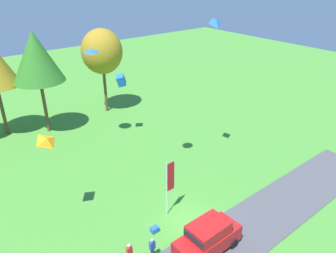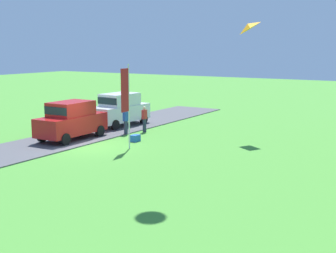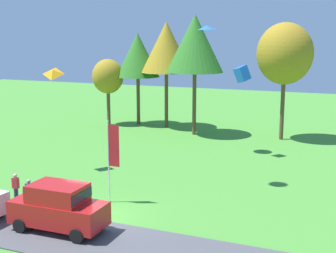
{
  "view_description": "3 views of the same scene",
  "coord_description": "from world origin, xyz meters",
  "px_view_note": "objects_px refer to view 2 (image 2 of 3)",
  "views": [
    {
      "loc": [
        -12.62,
        -12.87,
        16.9
      ],
      "look_at": [
        1.78,
        5.17,
        5.49
      ],
      "focal_mm": 35.0,
      "sensor_mm": 36.0,
      "label": 1
    },
    {
      "loc": [
        19.8,
        17.28,
        5.6
      ],
      "look_at": [
        2.44,
        6.64,
        2.1
      ],
      "focal_mm": 50.0,
      "sensor_mm": 36.0,
      "label": 2
    },
    {
      "loc": [
        12.01,
        -19.57,
        9.16
      ],
      "look_at": [
        1.46,
        5.62,
        3.88
      ],
      "focal_mm": 50.0,
      "sensor_mm": 36.0,
      "label": 3
    }
  ],
  "objects_px": {
    "person_beside_suv": "(126,121)",
    "cooler_box": "(135,138)",
    "car_suv_by_flagpole": "(120,108)",
    "car_suv_far_end": "(71,119)",
    "person_on_lawn": "(144,119)",
    "kite_diamond_high_right": "(247,26)",
    "flag_banner": "(126,96)"
  },
  "relations": [
    {
      "from": "flag_banner",
      "to": "kite_diamond_high_right",
      "type": "relative_size",
      "value": 4.35
    },
    {
      "from": "kite_diamond_high_right",
      "to": "cooler_box",
      "type": "bearing_deg",
      "value": -46.81
    },
    {
      "from": "car_suv_far_end",
      "to": "person_beside_suv",
      "type": "height_order",
      "value": "car_suv_far_end"
    },
    {
      "from": "car_suv_by_flagpole",
      "to": "person_on_lawn",
      "type": "distance_m",
      "value": 2.98
    },
    {
      "from": "car_suv_by_flagpole",
      "to": "person_beside_suv",
      "type": "relative_size",
      "value": 2.76
    },
    {
      "from": "car_suv_by_flagpole",
      "to": "person_beside_suv",
      "type": "height_order",
      "value": "car_suv_by_flagpole"
    },
    {
      "from": "cooler_box",
      "to": "kite_diamond_high_right",
      "type": "height_order",
      "value": "kite_diamond_high_right"
    },
    {
      "from": "car_suv_far_end",
      "to": "cooler_box",
      "type": "xyz_separation_m",
      "value": [
        -1.62,
        3.56,
        -1.1
      ]
    },
    {
      "from": "person_on_lawn",
      "to": "car_suv_by_flagpole",
      "type": "bearing_deg",
      "value": -109.69
    },
    {
      "from": "person_beside_suv",
      "to": "cooler_box",
      "type": "distance_m",
      "value": 2.47
    },
    {
      "from": "flag_banner",
      "to": "kite_diamond_high_right",
      "type": "distance_m",
      "value": 8.79
    },
    {
      "from": "cooler_box",
      "to": "person_on_lawn",
      "type": "bearing_deg",
      "value": -155.67
    },
    {
      "from": "person_on_lawn",
      "to": "cooler_box",
      "type": "bearing_deg",
      "value": 24.33
    },
    {
      "from": "car_suv_far_end",
      "to": "person_on_lawn",
      "type": "bearing_deg",
      "value": 153.21
    },
    {
      "from": "car_suv_by_flagpole",
      "to": "car_suv_far_end",
      "type": "distance_m",
      "value": 5.5
    },
    {
      "from": "person_beside_suv",
      "to": "car_suv_far_end",
      "type": "bearing_deg",
      "value": -29.04
    },
    {
      "from": "person_on_lawn",
      "to": "flag_banner",
      "type": "bearing_deg",
      "value": 23.99
    },
    {
      "from": "person_beside_suv",
      "to": "person_on_lawn",
      "type": "height_order",
      "value": "same"
    },
    {
      "from": "car_suv_by_flagpole",
      "to": "cooler_box",
      "type": "relative_size",
      "value": 8.42
    },
    {
      "from": "car_suv_by_flagpole",
      "to": "flag_banner",
      "type": "distance_m",
      "value": 7.89
    },
    {
      "from": "person_on_lawn",
      "to": "person_beside_suv",
      "type": "bearing_deg",
      "value": -21.23
    },
    {
      "from": "person_beside_suv",
      "to": "kite_diamond_high_right",
      "type": "height_order",
      "value": "kite_diamond_high_right"
    },
    {
      "from": "car_suv_far_end",
      "to": "person_on_lawn",
      "type": "relative_size",
      "value": 2.71
    },
    {
      "from": "person_beside_suv",
      "to": "cooler_box",
      "type": "bearing_deg",
      "value": 50.29
    },
    {
      "from": "person_on_lawn",
      "to": "cooler_box",
      "type": "height_order",
      "value": "person_on_lawn"
    },
    {
      "from": "person_on_lawn",
      "to": "kite_diamond_high_right",
      "type": "height_order",
      "value": "kite_diamond_high_right"
    },
    {
      "from": "car_suv_far_end",
      "to": "kite_diamond_high_right",
      "type": "xyz_separation_m",
      "value": [
        -6.32,
        8.58,
        5.49
      ]
    },
    {
      "from": "car_suv_far_end",
      "to": "person_beside_suv",
      "type": "distance_m",
      "value": 3.61
    },
    {
      "from": "person_beside_suv",
      "to": "cooler_box",
      "type": "xyz_separation_m",
      "value": [
        1.51,
        1.82,
        -0.68
      ]
    },
    {
      "from": "person_beside_suv",
      "to": "person_on_lawn",
      "type": "bearing_deg",
      "value": 158.77
    },
    {
      "from": "person_on_lawn",
      "to": "kite_diamond_high_right",
      "type": "distance_m",
      "value": 8.84
    },
    {
      "from": "person_beside_suv",
      "to": "cooler_box",
      "type": "height_order",
      "value": "person_beside_suv"
    }
  ]
}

